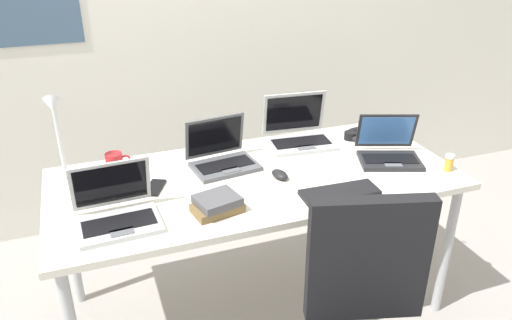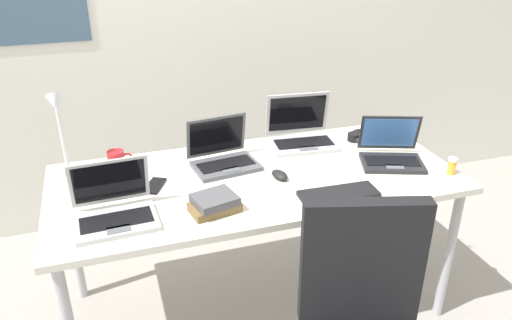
% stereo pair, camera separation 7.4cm
% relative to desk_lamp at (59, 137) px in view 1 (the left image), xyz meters
% --- Properties ---
extents(ground_plane, '(12.00, 12.00, 0.00)m').
position_rel_desk_lamp_xyz_m(ground_plane, '(0.80, -0.28, -0.94)').
color(ground_plane, gray).
extents(wall_back, '(6.00, 0.13, 2.60)m').
position_rel_desk_lamp_xyz_m(wall_back, '(0.80, 0.82, 0.36)').
color(wall_back, silver).
rests_on(wall_back, ground_plane).
extents(desk, '(1.80, 0.80, 0.74)m').
position_rel_desk_lamp_xyz_m(desk, '(0.80, -0.28, -0.25)').
color(desk, silver).
rests_on(desk, ground_plane).
extents(desk_lamp, '(0.12, 0.18, 0.40)m').
position_rel_desk_lamp_xyz_m(desk_lamp, '(0.00, 0.00, 0.00)').
color(desk_lamp, silver).
rests_on(desk_lamp, desk).
extents(laptop_front_right, '(0.35, 0.33, 0.21)m').
position_rel_desk_lamp_xyz_m(laptop_front_right, '(1.45, -0.33, -0.15)').
color(laptop_front_right, '#232326').
rests_on(laptop_front_right, desk).
extents(laptop_near_mouse, '(0.31, 0.27, 0.22)m').
position_rel_desk_lamp_xyz_m(laptop_near_mouse, '(0.18, -0.45, -0.15)').
color(laptop_near_mouse, '#B7BABC').
rests_on(laptop_near_mouse, desk).
extents(laptop_by_keyboard, '(0.32, 0.27, 0.22)m').
position_rel_desk_lamp_xyz_m(laptop_by_keyboard, '(0.69, -0.12, -0.15)').
color(laptop_by_keyboard, '#515459').
rests_on(laptop_by_keyboard, desk).
extents(laptop_near_lamp, '(0.35, 0.29, 0.24)m').
position_rel_desk_lamp_xyz_m(laptop_near_lamp, '(1.13, -0.00, -0.15)').
color(laptop_near_lamp, '#B7BABC').
rests_on(laptop_near_lamp, desk).
extents(external_keyboard, '(0.33, 0.13, 0.02)m').
position_rel_desk_lamp_xyz_m(external_keyboard, '(1.07, -0.55, -0.19)').
color(external_keyboard, black).
rests_on(external_keyboard, desk).
extents(computer_mouse, '(0.08, 0.11, 0.03)m').
position_rel_desk_lamp_xyz_m(computer_mouse, '(0.89, -0.33, -0.18)').
color(computer_mouse, black).
rests_on(computer_mouse, desk).
extents(cell_phone, '(0.12, 0.15, 0.01)m').
position_rel_desk_lamp_xyz_m(cell_phone, '(0.35, -0.24, -0.19)').
color(cell_phone, black).
rests_on(cell_phone, desk).
extents(headphones, '(0.21, 0.18, 0.04)m').
position_rel_desk_lamp_xyz_m(headphones, '(1.48, -0.05, -0.18)').
color(headphones, black).
rests_on(headphones, desk).
extents(pill_bottle, '(0.04, 0.04, 0.08)m').
position_rel_desk_lamp_xyz_m(pill_bottle, '(1.64, -0.52, -0.16)').
color(pill_bottle, gold).
rests_on(pill_bottle, desk).
extents(book_stack, '(0.21, 0.17, 0.07)m').
position_rel_desk_lamp_xyz_m(book_stack, '(0.56, -0.51, -0.16)').
color(book_stack, brown).
rests_on(book_stack, desk).
extents(coffee_mug, '(0.11, 0.08, 0.09)m').
position_rel_desk_lamp_xyz_m(coffee_mug, '(0.22, -0.01, -0.15)').
color(coffee_mug, '#B21E23').
rests_on(coffee_mug, desk).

